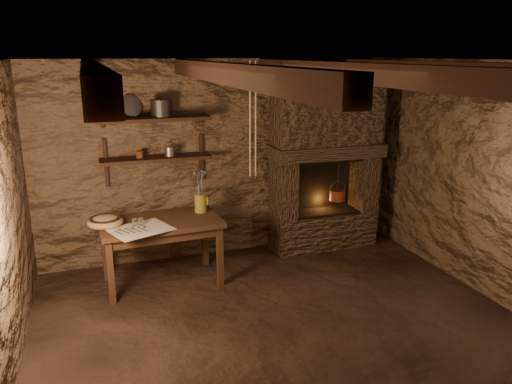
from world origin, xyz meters
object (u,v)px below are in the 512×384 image
object	(u,v)px
wooden_bowl	(105,222)
red_pot	(337,194)
stoneware_jug	(201,194)
iron_stockpot	(161,109)
work_table	(162,249)

from	to	relation	value
wooden_bowl	red_pot	xyz separation A→B (m)	(2.89, 0.39, -0.07)
stoneware_jug	wooden_bowl	xyz separation A→B (m)	(-1.05, -0.16, -0.16)
wooden_bowl	iron_stockpot	distance (m)	1.39
stoneware_jug	wooden_bowl	distance (m)	1.07
stoneware_jug	wooden_bowl	bearing A→B (deg)	-173.39
work_table	iron_stockpot	xyz separation A→B (m)	(0.14, 0.50, 1.46)
work_table	stoneware_jug	xyz separation A→B (m)	(0.48, 0.15, 0.54)
work_table	stoneware_jug	size ratio (longest dim) A/B	2.75
work_table	wooden_bowl	world-z (taller)	wooden_bowl
wooden_bowl	red_pot	world-z (taller)	red_pot
red_pot	stoneware_jug	bearing A→B (deg)	-172.76
stoneware_jug	red_pot	bearing A→B (deg)	5.40
work_table	red_pot	world-z (taller)	red_pot
stoneware_jug	iron_stockpot	distance (m)	1.05
iron_stockpot	red_pot	distance (m)	2.48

